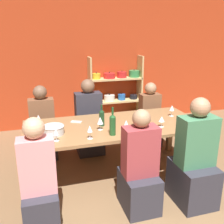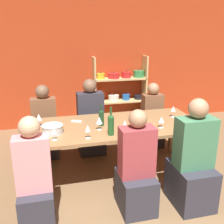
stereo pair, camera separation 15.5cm
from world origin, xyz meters
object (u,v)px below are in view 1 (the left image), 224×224
(wine_bottle_green, at_px, (113,124))
(person_far_b, at_px, (43,131))
(wine_glass_empty_a, at_px, (172,108))
(person_near_b, at_px, (139,174))
(wine_glass_empty_c, at_px, (56,132))
(wine_glass_white_e, at_px, (39,119))
(person_far_a, at_px, (89,126))
(wine_glass_white_a, at_px, (100,121))
(wine_glass_white_b, at_px, (90,129))
(person_near_a, at_px, (39,189))
(cell_phone, at_px, (76,122))
(wine_bottle_dark, at_px, (145,125))
(mixing_bowl, at_px, (53,130))
(wine_glass_white_d, at_px, (162,119))
(wine_glass_empty_b, at_px, (135,117))
(person_near_c, at_px, (194,166))
(person_far_c, at_px, (149,122))
(dining_table, at_px, (114,130))
(wine_glass_red_a, at_px, (197,118))
(wine_glass_white_c, at_px, (126,124))
(wine_bottle_amber, at_px, (102,117))
(shelf_unit, at_px, (118,94))

(wine_bottle_green, relative_size, person_far_b, 0.30)
(wine_glass_empty_a, distance_m, person_near_b, 1.35)
(wine_glass_empty_c, bearing_deg, person_near_b, -28.94)
(wine_glass_white_e, relative_size, person_far_a, 0.14)
(wine_glass_white_a, relative_size, wine_glass_white_b, 1.05)
(person_near_a, bearing_deg, cell_phone, 62.27)
(wine_bottle_dark, height_order, wine_glass_white_a, wine_bottle_dark)
(mixing_bowl, distance_m, person_near_a, 0.82)
(mixing_bowl, distance_m, wine_glass_white_d, 1.41)
(mixing_bowl, relative_size, wine_glass_white_d, 1.88)
(wine_glass_empty_b, bearing_deg, wine_glass_white_e, 165.59)
(person_far_a, bearing_deg, wine_glass_empty_c, 62.15)
(person_near_c, bearing_deg, person_far_c, 83.42)
(dining_table, relative_size, wine_glass_red_a, 16.45)
(wine_glass_empty_b, distance_m, person_near_c, 0.96)
(wine_glass_empty_c, height_order, wine_glass_white_d, wine_glass_empty_c)
(wine_bottle_dark, xyz_separation_m, wine_glass_empty_b, (-0.01, 0.29, 0.01))
(wine_glass_empty_b, xyz_separation_m, person_near_a, (-1.30, -0.68, -0.42))
(person_near_a, relative_size, person_far_a, 0.98)
(mixing_bowl, relative_size, wine_glass_empty_c, 1.80)
(cell_phone, bearing_deg, wine_glass_white_d, -25.73)
(wine_glass_white_c, height_order, person_near_b, person_near_b)
(cell_phone, bearing_deg, person_far_b, 126.20)
(dining_table, relative_size, person_far_b, 2.04)
(wine_glass_red_a, bearing_deg, wine_bottle_dark, -175.20)
(wine_glass_red_a, height_order, wine_glass_empty_c, wine_glass_empty_c)
(wine_glass_red_a, relative_size, person_near_b, 0.12)
(wine_bottle_amber, distance_m, person_near_c, 1.32)
(wine_glass_white_b, height_order, wine_glass_white_d, wine_glass_white_b)
(person_far_a, bearing_deg, shelf_unit, -126.56)
(wine_glass_empty_a, xyz_separation_m, person_far_a, (-1.12, 0.74, -0.42))
(wine_bottle_amber, bearing_deg, person_near_a, -136.49)
(shelf_unit, height_order, wine_glass_empty_a, shelf_unit)
(dining_table, xyz_separation_m, wine_glass_white_d, (0.58, -0.26, 0.18))
(person_far_b, relative_size, person_near_c, 0.91)
(person_far_b, bearing_deg, dining_table, 137.18)
(wine_glass_empty_c, bearing_deg, person_near_a, -115.87)
(wine_bottle_dark, height_order, person_near_c, person_near_c)
(wine_glass_white_a, bearing_deg, wine_bottle_dark, -30.24)
(dining_table, xyz_separation_m, person_far_c, (0.90, 0.81, -0.25))
(wine_glass_white_b, relative_size, person_far_c, 0.15)
(wine_glass_white_d, bearing_deg, wine_bottle_green, -173.33)
(shelf_unit, bearing_deg, wine_bottle_amber, -113.44)
(mixing_bowl, xyz_separation_m, wine_glass_empty_c, (0.01, -0.23, 0.05))
(mixing_bowl, xyz_separation_m, wine_glass_white_d, (1.41, -0.15, 0.05))
(dining_table, height_order, wine_glass_white_c, wine_glass_white_c)
(wine_bottle_amber, relative_size, person_far_b, 0.25)
(wine_glass_empty_a, relative_size, wine_glass_white_e, 0.96)
(wine_bottle_amber, bearing_deg, wine_bottle_green, -82.60)
(person_near_b, bearing_deg, person_far_b, 120.39)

